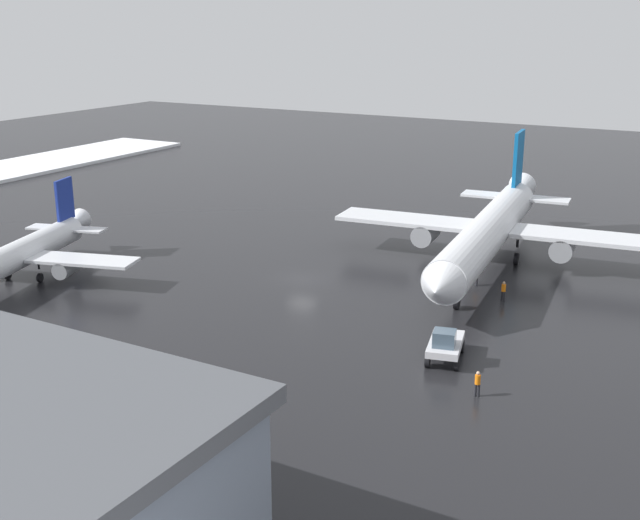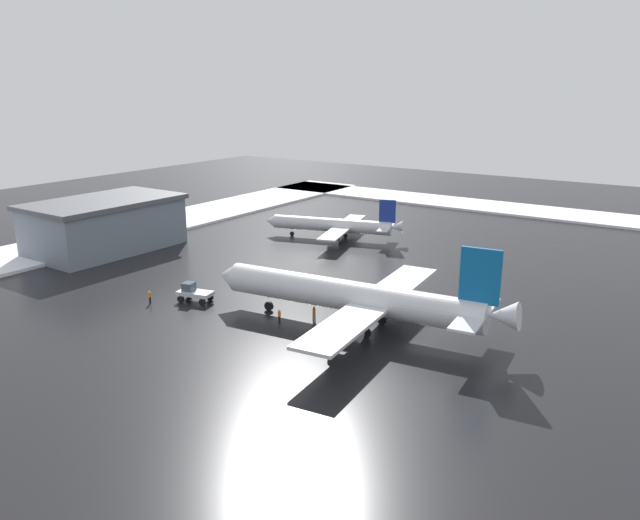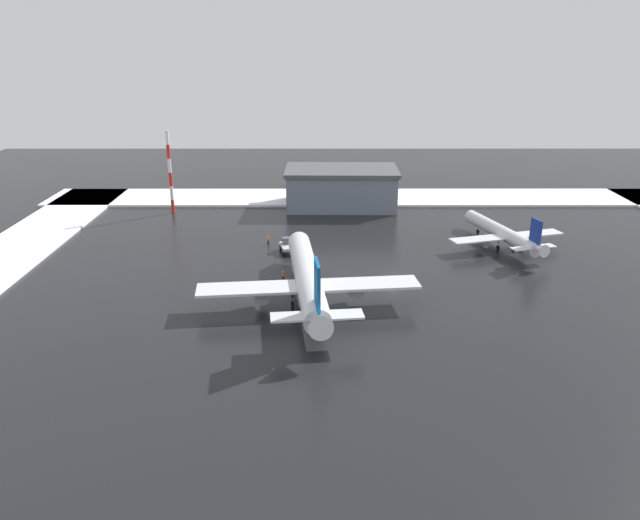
% 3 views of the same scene
% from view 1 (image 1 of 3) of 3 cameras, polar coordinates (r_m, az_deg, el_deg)
% --- Properties ---
extents(ground_plane, '(240.00, 240.00, 0.00)m').
position_cam_1_polar(ground_plane, '(73.40, -1.29, -1.36)').
color(ground_plane, black).
extents(airplane_far_rear, '(31.65, 38.06, 11.30)m').
position_cam_1_polar(airplane_far_rear, '(77.15, 11.95, 2.07)').
color(airplane_far_rear, silver).
rests_on(airplane_far_rear, ground_plane).
extents(airplane_parked_starboard, '(21.78, 25.90, 7.84)m').
position_cam_1_polar(airplane_parked_starboard, '(75.77, -21.11, 0.11)').
color(airplane_parked_starboard, silver).
rests_on(airplane_parked_starboard, ground_plane).
extents(pushback_tug, '(3.20, 4.98, 2.50)m').
position_cam_1_polar(pushback_tug, '(56.49, 8.89, -5.90)').
color(pushback_tug, silver).
rests_on(pushback_tug, ground_plane).
extents(ground_crew_mid_apron, '(0.36, 0.36, 1.71)m').
position_cam_1_polar(ground_crew_mid_apron, '(69.25, 12.92, -2.09)').
color(ground_crew_mid_apron, black).
rests_on(ground_crew_mid_apron, ground_plane).
extents(ground_crew_near_tug, '(0.36, 0.36, 1.71)m').
position_cam_1_polar(ground_crew_near_tug, '(72.65, 11.09, -1.07)').
color(ground_crew_near_tug, black).
rests_on(ground_crew_near_tug, ground_plane).
extents(ground_crew_beside_wing, '(0.36, 0.36, 1.71)m').
position_cam_1_polar(ground_crew_beside_wing, '(51.91, 11.14, -8.52)').
color(ground_crew_beside_wing, black).
rests_on(ground_crew_beside_wing, ground_plane).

